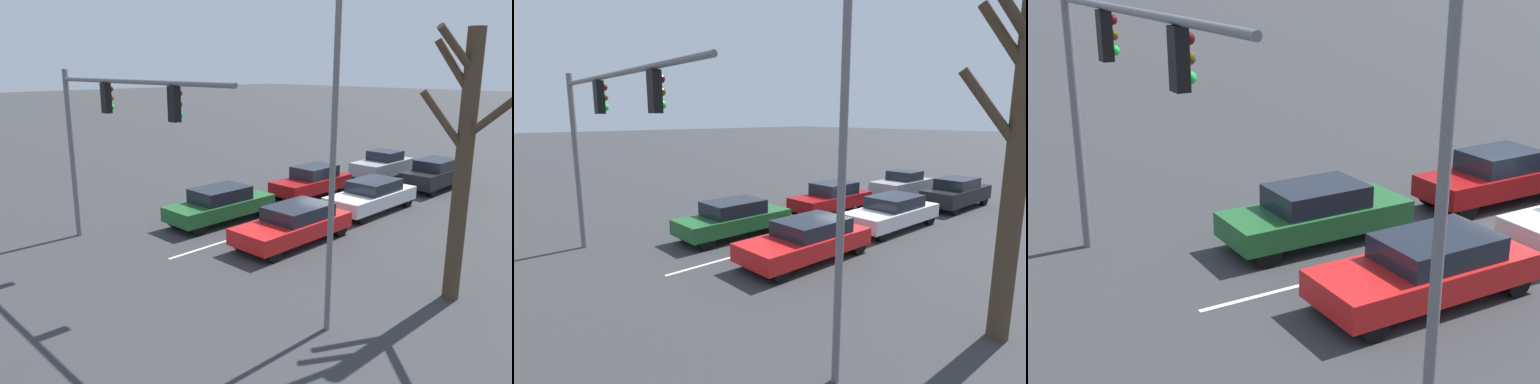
% 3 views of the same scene
% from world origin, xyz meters
% --- Properties ---
extents(ground_plane, '(240.00, 240.00, 0.00)m').
position_xyz_m(ground_plane, '(0.00, 0.00, 0.00)').
color(ground_plane, '#333335').
extents(lane_stripe_left_divider, '(0.12, 15.07, 0.01)m').
position_xyz_m(lane_stripe_left_divider, '(0.00, 1.54, 0.01)').
color(lane_stripe_left_divider, silver).
rests_on(lane_stripe_left_divider, ground_plane).
extents(car_darkgreen_midlane_front, '(1.76, 4.69, 1.46)m').
position_xyz_m(car_darkgreen_midlane_front, '(1.95, 5.10, 0.76)').
color(car_darkgreen_midlane_front, '#1E5928').
rests_on(car_darkgreen_midlane_front, ground_plane).
extents(car_red_leftlane_front, '(1.85, 4.77, 1.37)m').
position_xyz_m(car_red_leftlane_front, '(-1.84, 4.85, 0.72)').
color(car_red_leftlane_front, red).
rests_on(car_red_leftlane_front, ground_plane).
extents(car_silver_leftlane_second, '(1.80, 4.78, 1.41)m').
position_xyz_m(car_silver_leftlane_second, '(-1.59, -0.65, 0.73)').
color(car_silver_leftlane_second, silver).
rests_on(car_silver_leftlane_second, ground_plane).
extents(car_maroon_midlane_second, '(1.70, 4.42, 1.52)m').
position_xyz_m(car_maroon_midlane_second, '(1.92, -0.83, 0.78)').
color(car_maroon_midlane_second, maroon).
rests_on(car_maroon_midlane_second, ground_plane).
extents(car_gray_midlane_third, '(1.80, 4.04, 1.57)m').
position_xyz_m(car_gray_midlane_third, '(1.71, -6.92, 0.78)').
color(car_gray_midlane_third, gray).
rests_on(car_gray_midlane_third, ground_plane).
extents(car_black_leftlane_third, '(1.73, 4.56, 1.58)m').
position_xyz_m(car_black_leftlane_third, '(-1.61, -6.66, 0.81)').
color(car_black_leftlane_third, black).
rests_on(car_black_leftlane_third, ground_plane).
extents(traffic_signal_gantry, '(9.03, 0.37, 6.17)m').
position_xyz_m(traffic_signal_gantry, '(1.74, 10.06, 4.54)').
color(traffic_signal_gantry, slate).
rests_on(traffic_signal_gantry, ground_plane).
extents(street_lamp_left_shoulder, '(1.54, 0.24, 9.30)m').
position_xyz_m(street_lamp_left_shoulder, '(-6.38, 8.97, 5.22)').
color(street_lamp_left_shoulder, slate).
rests_on(street_lamp_left_shoulder, ground_plane).
extents(bare_tree_near, '(2.93, 1.37, 7.26)m').
position_xyz_m(bare_tree_near, '(-7.88, 5.21, 3.97)').
color(bare_tree_near, '#423323').
rests_on(bare_tree_near, ground_plane).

